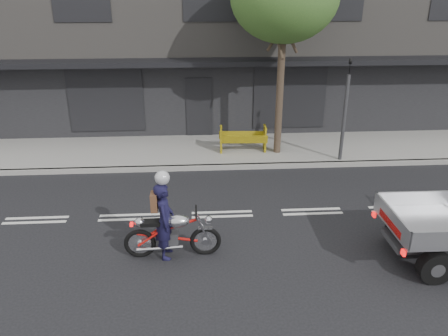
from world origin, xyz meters
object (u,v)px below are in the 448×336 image
(construction_barrier, at_px, (244,140))
(motorcycle, at_px, (172,233))
(traffic_light_pole, at_px, (344,116))
(rider, at_px, (165,221))

(construction_barrier, bearing_deg, motorcycle, -110.28)
(traffic_light_pole, height_order, rider, traffic_light_pole)
(motorcycle, distance_m, construction_barrier, 6.37)
(motorcycle, relative_size, construction_barrier, 1.29)
(rider, bearing_deg, traffic_light_pole, -47.46)
(traffic_light_pole, bearing_deg, motorcycle, -136.31)
(motorcycle, bearing_deg, construction_barrier, 69.35)
(traffic_light_pole, distance_m, motorcycle, 7.55)
(motorcycle, xyz_separation_m, construction_barrier, (2.21, 5.98, 0.05))
(motorcycle, height_order, rider, rider)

